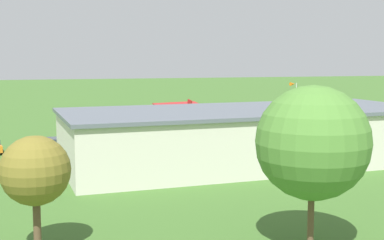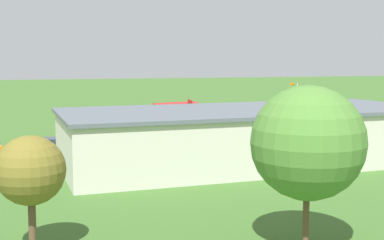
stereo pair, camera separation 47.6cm
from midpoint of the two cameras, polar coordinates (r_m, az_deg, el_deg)
name	(u,v)px [view 2 (the right image)]	position (r m, az deg, el deg)	size (l,w,h in m)	color
ground_plane	(188,128)	(83.95, -0.28, -0.81)	(400.00, 400.00, 0.00)	#3D6628
hangar	(246,136)	(55.34, 5.98, -1.72)	(37.94, 17.02, 5.69)	beige
biplane	(180,112)	(77.93, -1.14, 0.87)	(7.36, 7.14, 3.81)	#B21E1E
car_black	(50,145)	(63.94, -14.57, -2.58)	(2.18, 4.40, 1.68)	black
person_crossing_taxiway	(269,130)	(75.81, 8.30, -1.05)	(0.54, 0.54, 1.66)	#3F3F47
person_at_fence_line	(327,130)	(77.84, 14.26, -0.98)	(0.54, 0.54, 1.68)	#33723F
person_watching_takeoff	(313,130)	(76.42, 12.88, -1.06)	(0.42, 0.42, 1.73)	#3F3F47
tree_behind_hangar_right	(308,143)	(30.49, 12.59, -2.39)	(6.40, 6.40, 9.36)	brown
tree_at_field_edge	(30,171)	(31.03, -16.30, -5.19)	(3.89, 3.89, 6.61)	brown
windsock	(294,87)	(93.77, 10.90, 3.45)	(1.48, 1.13, 6.69)	silver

